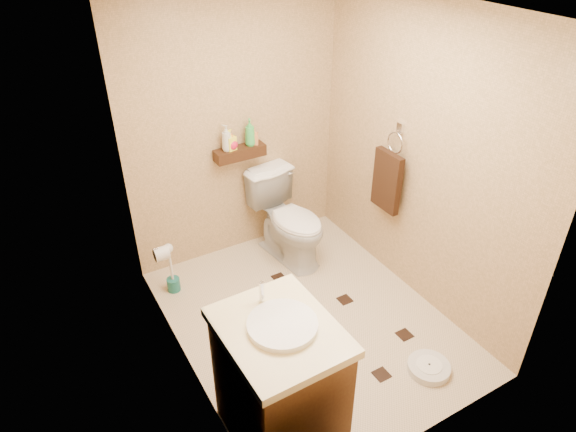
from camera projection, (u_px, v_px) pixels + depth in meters
ground at (308, 319)px, 4.19m from camera, size 2.50×2.50×0.00m
wall_back at (235, 131)px, 4.46m from camera, size 2.00×0.04×2.40m
wall_front at (441, 296)px, 2.64m from camera, size 2.00×0.04×2.40m
wall_left at (173, 232)px, 3.13m from camera, size 0.04×2.50×2.40m
wall_right at (421, 160)px, 3.97m from camera, size 0.04×2.50×2.40m
ceiling at (317, 8)px, 2.91m from camera, size 2.00×2.50×0.02m
wall_shelf at (240, 153)px, 4.50m from camera, size 0.46×0.14×0.10m
floor_accents at (318, 321)px, 4.17m from camera, size 1.15×1.45×0.01m
toilet at (290, 219)px, 4.71m from camera, size 0.56×0.86×0.83m
vanity at (280, 382)px, 3.07m from camera, size 0.63×0.76×1.06m
bathroom_scale at (429, 367)px, 3.73m from camera, size 0.34×0.34×0.06m
toilet_brush at (172, 274)px, 4.41m from camera, size 0.11×0.11×0.49m
towel_ring at (388, 178)px, 4.26m from camera, size 0.12×0.30×0.76m
toilet_paper at (161, 254)px, 3.95m from camera, size 0.12×0.11×0.12m
bottle_a at (227, 138)px, 4.36m from camera, size 0.12×0.12×0.23m
bottle_b at (230, 140)px, 4.39m from camera, size 0.10×0.10×0.18m
bottle_c at (231, 142)px, 4.40m from camera, size 0.12×0.12×0.14m
bottle_d at (250, 132)px, 4.46m from camera, size 0.12×0.12×0.24m
bottle_e at (254, 136)px, 4.50m from camera, size 0.09×0.09×0.15m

